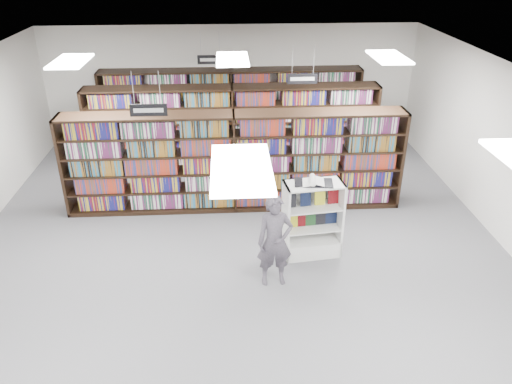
{
  "coord_description": "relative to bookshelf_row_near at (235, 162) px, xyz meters",
  "views": [
    {
      "loc": [
        -0.12,
        -7.51,
        5.2
      ],
      "look_at": [
        0.36,
        0.5,
        1.1
      ],
      "focal_mm": 35.0,
      "sensor_mm": 36.0,
      "label": 1
    }
  ],
  "objects": [
    {
      "name": "floor",
      "position": [
        0.0,
        -2.0,
        -1.05
      ],
      "size": [
        12.0,
        12.0,
        0.0
      ],
      "primitive_type": "plane",
      "color": "#525257",
      "rests_on": "ground"
    },
    {
      "name": "ceiling",
      "position": [
        0.0,
        -2.0,
        2.15
      ],
      "size": [
        10.0,
        12.0,
        0.1
      ],
      "primitive_type": "cube",
      "color": "silver",
      "rests_on": "wall_back"
    },
    {
      "name": "wall_back",
      "position": [
        0.0,
        4.0,
        0.55
      ],
      "size": [
        10.0,
        0.1,
        3.2
      ],
      "primitive_type": "cube",
      "color": "white",
      "rests_on": "ground"
    },
    {
      "name": "bookshelf_row_near",
      "position": [
        0.0,
        0.0,
        0.0
      ],
      "size": [
        7.0,
        0.6,
        2.1
      ],
      "color": "black",
      "rests_on": "floor"
    },
    {
      "name": "bookshelf_row_mid",
      "position": [
        0.0,
        2.0,
        0.0
      ],
      "size": [
        7.0,
        0.6,
        2.1
      ],
      "color": "black",
      "rests_on": "floor"
    },
    {
      "name": "bookshelf_row_far",
      "position": [
        0.0,
        3.7,
        0.0
      ],
      "size": [
        7.0,
        0.6,
        2.1
      ],
      "color": "black",
      "rests_on": "floor"
    },
    {
      "name": "aisle_sign_left",
      "position": [
        -1.5,
        -1.0,
        1.48
      ],
      "size": [
        0.65,
        0.02,
        0.8
      ],
      "color": "#B2B2B7",
      "rests_on": "ceiling"
    },
    {
      "name": "aisle_sign_right",
      "position": [
        1.5,
        1.0,
        1.48
      ],
      "size": [
        0.65,
        0.02,
        0.8
      ],
      "color": "#B2B2B7",
      "rests_on": "ceiling"
    },
    {
      "name": "aisle_sign_center",
      "position": [
        -0.5,
        3.0,
        1.48
      ],
      "size": [
        0.65,
        0.02,
        0.8
      ],
      "color": "#B2B2B7",
      "rests_on": "ceiling"
    },
    {
      "name": "troffer_front_center",
      "position": [
        0.0,
        -5.0,
        2.11
      ],
      "size": [
        0.6,
        1.2,
        0.04
      ],
      "primitive_type": "cube",
      "color": "white",
      "rests_on": "ceiling"
    },
    {
      "name": "troffer_back_left",
      "position": [
        -3.0,
        0.0,
        2.11
      ],
      "size": [
        0.6,
        1.2,
        0.04
      ],
      "primitive_type": "cube",
      "color": "white",
      "rests_on": "ceiling"
    },
    {
      "name": "troffer_back_center",
      "position": [
        0.0,
        0.0,
        2.11
      ],
      "size": [
        0.6,
        1.2,
        0.04
      ],
      "primitive_type": "cube",
      "color": "white",
      "rests_on": "ceiling"
    },
    {
      "name": "troffer_back_right",
      "position": [
        3.0,
        0.0,
        2.11
      ],
      "size": [
        0.6,
        1.2,
        0.04
      ],
      "primitive_type": "cube",
      "color": "white",
      "rests_on": "ceiling"
    },
    {
      "name": "endcap_display",
      "position": [
        1.34,
        -1.85,
        -0.57
      ],
      "size": [
        1.08,
        0.64,
        1.44
      ],
      "rotation": [
        0.0,
        0.0,
        0.13
      ],
      "color": "white",
      "rests_on": "floor"
    },
    {
      "name": "open_book",
      "position": [
        1.32,
        -1.88,
        0.42
      ],
      "size": [
        0.69,
        0.45,
        0.13
      ],
      "rotation": [
        0.0,
        0.0,
        -0.12
      ],
      "color": "black",
      "rests_on": "endcap_display"
    },
    {
      "name": "shopper",
      "position": [
        0.59,
        -2.7,
        -0.24
      ],
      "size": [
        0.62,
        0.44,
        1.62
      ],
      "primitive_type": "imported",
      "rotation": [
        0.0,
        0.0,
        0.09
      ],
      "color": "#4F4954",
      "rests_on": "floor"
    }
  ]
}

